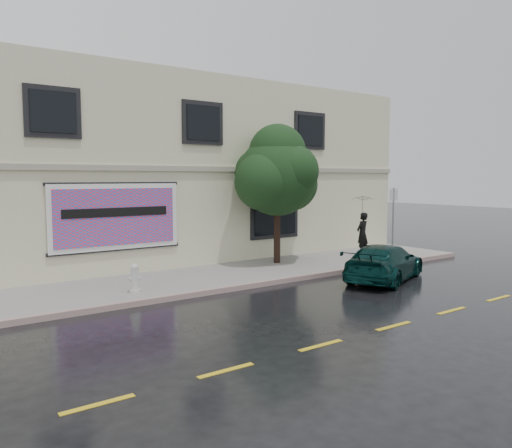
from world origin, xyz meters
TOP-DOWN VIEW (x-y plane):
  - ground at (0.00, 0.00)m, footprint 90.00×90.00m
  - sidewalk at (0.00, 3.25)m, footprint 20.00×3.50m
  - curb at (0.00, 1.50)m, footprint 20.00×0.18m
  - road_marking at (0.00, -3.50)m, footprint 19.00×0.12m
  - building at (0.00, 9.00)m, footprint 20.00×8.12m
  - billboard at (-3.20, 4.92)m, footprint 4.30×0.16m
  - car at (3.73, -0.10)m, footprint 4.41×3.18m
  - pedestrian at (6.52, 3.38)m, footprint 0.70×0.54m
  - umbrella at (6.52, 3.38)m, footprint 1.08×1.08m
  - street_tree at (2.47, 3.87)m, footprint 2.90×2.90m
  - fire_hydrant at (-3.65, 2.37)m, footprint 0.33×0.31m
  - sign_pole at (6.33, 1.70)m, footprint 0.33×0.13m

SIDE VIEW (x-z plane):
  - ground at x=0.00m, z-range 0.00..0.00m
  - road_marking at x=0.00m, z-range 0.00..0.01m
  - sidewalk at x=0.00m, z-range 0.00..0.15m
  - curb at x=0.00m, z-range -0.01..0.15m
  - fire_hydrant at x=-3.65m, z-range 0.14..0.94m
  - car at x=3.73m, z-range 0.00..1.18m
  - pedestrian at x=6.52m, z-range 0.15..1.88m
  - sign_pole at x=6.33m, z-range 0.41..3.18m
  - billboard at x=-3.20m, z-range 0.95..3.15m
  - umbrella at x=6.52m, z-range 1.88..2.62m
  - street_tree at x=2.47m, z-range 1.01..5.65m
  - building at x=0.00m, z-range 0.00..7.00m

